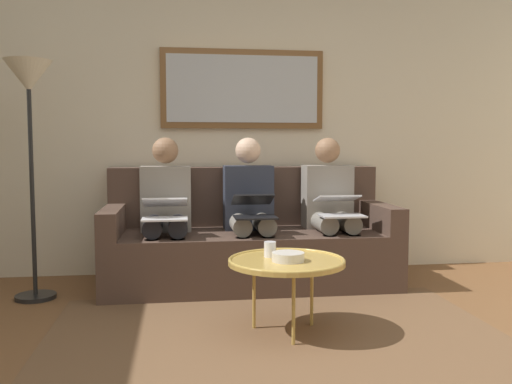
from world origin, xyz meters
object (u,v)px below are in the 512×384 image
object	(u,v)px
framed_mirror	(243,89)
laptop_silver	(339,206)
person_right	(166,208)
standing_lamp	(29,103)
coffee_table	(287,262)
person_middle	(250,207)
couch	(249,243)
laptop_black	(254,207)
cup	(270,249)
person_left	(330,205)
bowl	(288,257)
laptop_white	(165,209)

from	to	relation	value
framed_mirror	laptop_silver	distance (m)	1.32
person_right	standing_lamp	world-z (taller)	standing_lamp
coffee_table	person_middle	distance (m)	1.17
couch	person_right	size ratio (longest dim) A/B	1.93
coffee_table	laptop_black	xyz separation A→B (m)	(0.06, -0.92, 0.21)
framed_mirror	person_right	bearing A→B (deg)	35.53
person_middle	standing_lamp	xyz separation A→B (m)	(1.55, 0.20, 0.76)
framed_mirror	standing_lamp	distance (m)	1.69
cup	person_right	world-z (taller)	person_right
cup	standing_lamp	bearing A→B (deg)	-29.05
coffee_table	standing_lamp	bearing A→B (deg)	-30.48
person_right	person_left	bearing A→B (deg)	180.00
coffee_table	laptop_black	size ratio (longest dim) A/B	1.74
framed_mirror	laptop_silver	size ratio (longest dim) A/B	3.77
couch	coffee_table	xyz separation A→B (m)	(-0.06, 1.22, 0.10)
coffee_table	person_middle	xyz separation A→B (m)	(0.06, -1.15, 0.19)
laptop_silver	person_middle	xyz separation A→B (m)	(0.64, -0.24, -0.02)
couch	bowl	distance (m)	1.26
framed_mirror	person_middle	world-z (taller)	framed_mirror
bowl	person_right	xyz separation A→B (m)	(0.71, -1.18, 0.16)
framed_mirror	person_right	world-z (taller)	framed_mirror
bowl	laptop_silver	distance (m)	1.12
laptop_silver	person_middle	distance (m)	0.68
coffee_table	laptop_silver	size ratio (longest dim) A/B	1.84
cup	person_left	distance (m)	1.25
framed_mirror	cup	size ratio (longest dim) A/B	15.20
bowl	cup	bearing A→B (deg)	-58.67
laptop_black	laptop_white	distance (m)	0.64
person_middle	person_right	size ratio (longest dim) A/B	1.00
cup	laptop_silver	distance (m)	1.05
person_right	standing_lamp	size ratio (longest dim) A/B	0.69
person_middle	laptop_white	xyz separation A→B (m)	(0.64, 0.24, 0.02)
laptop_silver	laptop_black	world-z (taller)	laptop_black
person_middle	laptop_white	distance (m)	0.68
laptop_black	coffee_table	bearing A→B (deg)	94.00
couch	person_middle	distance (m)	0.31
couch	person_middle	bearing A→B (deg)	90.00
framed_mirror	person_middle	size ratio (longest dim) A/B	1.20
coffee_table	laptop_white	bearing A→B (deg)	-52.17
bowl	laptop_white	world-z (taller)	laptop_white
laptop_black	laptop_white	size ratio (longest dim) A/B	1.12
framed_mirror	coffee_table	bearing A→B (deg)	92.29
couch	person_right	bearing A→B (deg)	6.13
framed_mirror	laptop_black	size ratio (longest dim) A/B	3.56
person_right	couch	bearing A→B (deg)	-173.87
standing_lamp	cup	bearing A→B (deg)	150.95
couch	standing_lamp	xyz separation A→B (m)	(1.55, 0.27, 1.06)
person_left	laptop_silver	world-z (taller)	person_left
coffee_table	person_right	distance (m)	1.36
laptop_silver	person_left	bearing A→B (deg)	-90.00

